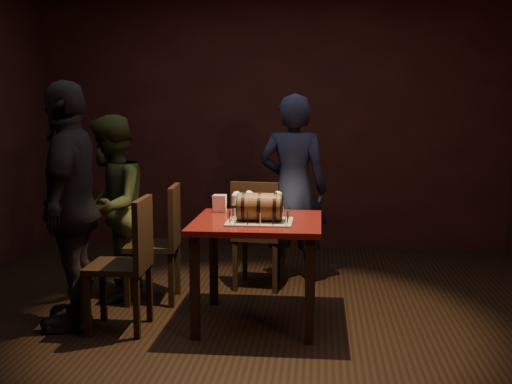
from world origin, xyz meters
TOP-DOWN VIEW (x-y plane):
  - room_shell at (0.00, 0.00)m, footprint 5.04×5.04m
  - pub_table at (0.08, 0.06)m, footprint 0.90×0.90m
  - cake_board at (0.11, -0.04)m, footprint 0.45×0.35m
  - barrel_cake at (0.10, -0.04)m, footprint 0.36×0.21m
  - birthday_candles at (0.11, -0.04)m, footprint 0.40×0.30m
  - wine_glass_left at (-0.11, 0.36)m, footprint 0.07×0.07m
  - wine_glass_mid at (-0.02, 0.40)m, footprint 0.07×0.07m
  - wine_glass_right at (0.20, 0.40)m, footprint 0.07×0.07m
  - pint_of_ale at (-0.09, 0.23)m, footprint 0.07×0.07m
  - menu_card at (-0.24, 0.34)m, footprint 0.10×0.05m
  - chair_back at (-0.00, 0.87)m, footprint 0.45×0.45m
  - chair_left_rear at (-0.72, 0.48)m, footprint 0.43×0.43m
  - chair_left_front at (-0.78, -0.19)m, footprint 0.41×0.41m
  - person_back at (0.29, 1.16)m, footprint 0.65×0.47m
  - person_left_rear at (-1.14, 0.52)m, footprint 0.61×0.76m
  - person_left_front at (-1.21, -0.14)m, footprint 0.56×1.06m

SIDE VIEW (x-z plane):
  - chair_back at x=0.00m, z-range 0.06..0.99m
  - chair_left_rear at x=-0.72m, z-range 0.06..0.99m
  - chair_left_front at x=-0.78m, z-range 0.06..0.99m
  - pub_table at x=0.08m, z-range 0.27..1.02m
  - person_left_rear at x=-1.14m, z-range 0.00..1.48m
  - cake_board at x=0.11m, z-range 0.75..0.76m
  - birthday_candles at x=0.11m, z-range 0.76..0.85m
  - menu_card at x=-0.24m, z-range 0.75..0.88m
  - pint_of_ale at x=-0.09m, z-range 0.75..0.90m
  - person_back at x=0.29m, z-range 0.00..1.65m
  - barrel_cake at x=0.10m, z-range 0.75..0.96m
  - person_left_front at x=-1.21m, z-range 0.00..1.73m
  - wine_glass_mid at x=-0.02m, z-range 0.79..0.95m
  - wine_glass_left at x=-0.11m, z-range 0.79..0.95m
  - wine_glass_right at x=0.20m, z-range 0.79..0.95m
  - room_shell at x=0.00m, z-range 0.00..2.80m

